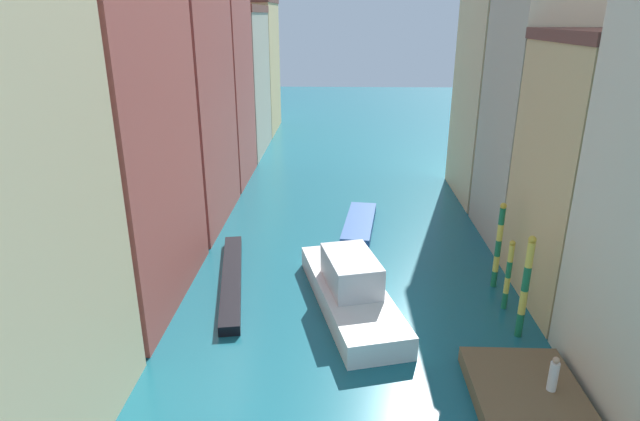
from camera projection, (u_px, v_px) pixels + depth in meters
ground_plane at (349, 219)px, 39.44m from camera, size 154.00×154.00×0.00m
building_left_1 at (91, 134)px, 25.72m from camera, size 7.77×11.28×17.72m
building_left_2 at (164, 89)px, 36.28m from camera, size 7.77×10.98×18.99m
building_left_3 at (202, 74)px, 46.07m from camera, size 7.77×9.08×18.82m
building_left_4 at (228, 81)px, 56.77m from camera, size 7.77×11.77×15.23m
building_left_5 at (246, 66)px, 67.27m from camera, size 7.77×10.49×16.22m
building_right_1 at (615, 175)px, 26.16m from camera, size 7.77×8.32×13.69m
building_right_2 at (563, 74)px, 32.46m from camera, size 7.77×8.11×21.79m
building_right_3 at (515, 74)px, 41.27m from camera, size 7.77×9.38×19.88m
waterfront_dock at (531, 405)px, 20.19m from camera, size 4.18×6.39×0.69m
person_on_dock at (554, 375)px, 20.24m from camera, size 0.36×0.36×1.48m
mooring_pole_0 at (525, 286)px, 24.22m from camera, size 0.37×0.37×5.14m
mooring_pole_1 at (508, 274)px, 26.82m from camera, size 0.30×0.30×3.82m
mooring_pole_2 at (498, 245)px, 28.83m from camera, size 0.34×0.34×4.96m
vaporetto_white at (351, 289)px, 27.41m from camera, size 5.74×10.94×2.84m
gondola_black at (232, 278)px, 30.00m from camera, size 2.88×10.90×0.54m
motorboat_0 at (359, 224)px, 37.59m from camera, size 2.80×7.47×0.69m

